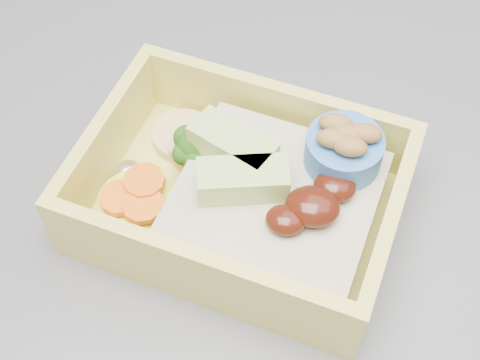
# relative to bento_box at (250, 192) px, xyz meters

# --- Properties ---
(bento_box) EXTENTS (0.23, 0.18, 0.08)m
(bento_box) POSITION_rel_bento_box_xyz_m (0.00, 0.00, 0.00)
(bento_box) COLOR #DBCF5A
(bento_box) RESTS_ON island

